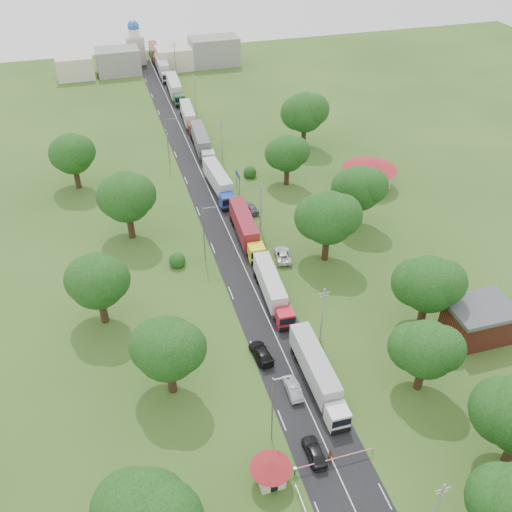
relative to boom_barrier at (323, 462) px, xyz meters
name	(u,v)px	position (x,y,z in m)	size (l,w,h in m)	color
ground	(266,314)	(1.36, 25.00, -0.89)	(260.00, 260.00, 0.00)	#2C511B
road	(231,238)	(1.36, 45.00, -0.89)	(8.00, 200.00, 0.04)	black
boom_barrier	(323,462)	(0.00, 0.00, 0.00)	(9.22, 0.35, 1.18)	slate
guard_booth	(271,469)	(-5.84, 0.00, 1.27)	(4.40, 4.40, 3.45)	beige
info_sign	(238,177)	(6.56, 60.00, 2.11)	(0.12, 3.10, 4.10)	slate
pole_0	(435,511)	(6.86, -10.00, 3.79)	(1.60, 0.24, 9.00)	gray
pole_1	(322,314)	(6.86, 18.00, 3.79)	(1.60, 0.24, 9.00)	gray
pole_2	(261,207)	(6.86, 46.00, 3.79)	(1.60, 0.24, 9.00)	gray
pole_3	(222,139)	(6.86, 74.00, 3.79)	(1.60, 0.24, 9.00)	gray
pole_4	(195,92)	(6.86, 102.00, 3.79)	(1.60, 0.24, 9.00)	gray
pole_5	(175,58)	(6.86, 130.00, 3.79)	(1.60, 0.24, 9.00)	gray
lamp_0	(274,406)	(-3.99, 5.00, 4.66)	(2.03, 0.22, 10.00)	slate
lamp_1	(205,232)	(-3.99, 40.00, 4.66)	(2.03, 0.22, 10.00)	slate
lamp_2	(168,139)	(-3.99, 75.00, 4.66)	(2.03, 0.22, 10.00)	slate
tree_2	(426,349)	(15.35, 7.14, 5.70)	(8.00, 8.00, 10.10)	#382616
tree_3	(428,283)	(21.35, 17.16, 6.33)	(8.80, 8.80, 11.07)	#382616
tree_4	(328,217)	(14.34, 35.17, 6.96)	(9.60, 9.60, 12.05)	#382616
tree_5	(359,188)	(23.35, 43.16, 6.33)	(8.80, 8.80, 11.07)	#382616
tree_6	(287,153)	(16.35, 60.14, 5.70)	(8.00, 8.00, 10.10)	#382616
tree_7	(305,112)	(25.34, 75.17, 6.96)	(9.60, 9.60, 12.05)	#382616
tree_10	(167,348)	(-13.65, 15.16, 6.33)	(8.80, 8.80, 11.07)	#382616
tree_11	(97,280)	(-20.65, 30.16, 6.33)	(8.80, 8.80, 11.07)	#382616
tree_12	(126,196)	(-14.66, 50.17, 6.96)	(9.60, 9.60, 12.05)	#382616
tree_13	(72,153)	(-22.65, 70.16, 6.33)	(8.80, 8.80, 11.07)	#382616
house_brick	(478,321)	(27.36, 13.00, 1.76)	(8.60, 6.60, 5.20)	maroon
house_cream	(370,169)	(31.36, 55.00, 2.75)	(10.08, 10.08, 5.80)	beige
distant_town	(156,58)	(2.04, 135.00, 2.60)	(52.00, 8.00, 8.00)	gray
church	(135,45)	(-2.64, 143.00, 4.50)	(5.00, 5.00, 12.30)	beige
truck_0	(317,373)	(3.57, 10.90, 1.28)	(2.65, 14.76, 4.09)	silver
truck_1	(272,288)	(3.18, 27.99, 1.16)	(3.02, 14.01, 3.87)	red
truck_2	(245,228)	(3.67, 44.10, 1.31)	(3.13, 15.03, 4.16)	#F8F61D
truck_3	(219,182)	(3.08, 60.83, 1.28)	(3.22, 14.84, 4.10)	navy
truck_4	(202,142)	(3.53, 78.79, 1.38)	(3.36, 15.49, 4.28)	#B0B0B0
truck_5	(189,116)	(3.65, 94.00, 1.14)	(3.01, 13.87, 3.83)	red
truck_6	(175,88)	(3.56, 112.47, 1.40)	(3.25, 15.63, 4.32)	#205727
truck_7	(163,67)	(3.14, 129.98, 1.37)	(2.91, 15.40, 4.26)	#A8A8A8
truck_8	(154,52)	(3.00, 145.78, 1.11)	(2.84, 13.64, 3.77)	#92551D
car_lane_front	(315,452)	(-0.34, 1.50, -0.13)	(1.80, 4.47, 1.52)	black
car_lane_mid	(293,388)	(0.36, 10.64, -0.17)	(1.52, 4.35, 1.43)	#A4A6AC
car_lane_rear	(261,353)	(-1.64, 17.31, -0.17)	(2.03, 5.00, 1.45)	black
car_verge_near	(283,255)	(7.92, 37.02, -0.17)	(2.38, 5.17, 1.44)	white
car_verge_far	(250,208)	(6.86, 52.28, -0.14)	(1.77, 4.40, 1.50)	#515258
pedestrian_near	(330,456)	(1.04, 0.50, -0.11)	(0.57, 0.37, 1.56)	gray
pedestrian_booth	(286,472)	(-4.19, -0.11, 0.07)	(0.94, 0.73, 1.93)	gray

